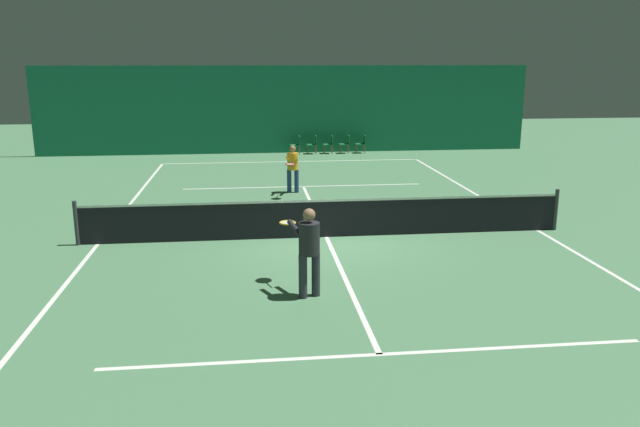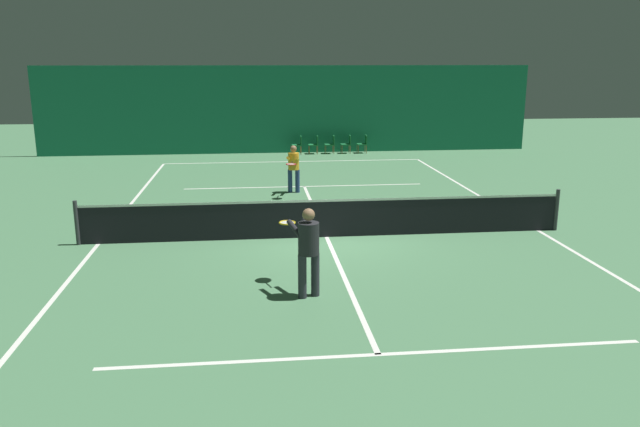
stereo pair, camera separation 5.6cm
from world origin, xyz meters
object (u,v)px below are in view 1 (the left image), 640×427
object	(u,v)px
tennis_net	(326,217)
courtside_chair_1	(313,143)
courtside_chair_0	(297,144)
courtside_chair_4	(362,143)
player_far	(293,165)
courtside_chair_2	(330,143)
player_near	(308,245)
courtside_chair_3	(346,143)

from	to	relation	value
tennis_net	courtside_chair_1	size ratio (longest dim) A/B	14.29
courtside_chair_0	courtside_chair_1	xyz separation A→B (m)	(0.77, 0.00, 0.00)
courtside_chair_1	courtside_chair_4	size ratio (longest dim) A/B	1.00
player_far	courtside_chair_0	distance (m)	8.73
courtside_chair_2	player_near	bearing A→B (deg)	-8.68
courtside_chair_1	courtside_chair_2	bearing A→B (deg)	90.00
courtside_chair_1	courtside_chair_2	distance (m)	0.77
player_far	courtside_chair_4	world-z (taller)	player_far
player_far	courtside_chair_4	distance (m)	9.53
player_far	player_near	bearing A→B (deg)	6.29
player_far	courtside_chair_2	bearing A→B (deg)	173.45
player_near	courtside_chair_2	size ratio (longest dim) A/B	2.01
courtside_chair_0	courtside_chair_3	distance (m)	2.31
courtside_chair_4	courtside_chair_1	bearing A→B (deg)	-90.00
player_near	player_far	bearing A→B (deg)	-21.82
courtside_chair_0	courtside_chair_3	world-z (taller)	same
tennis_net	player_near	bearing A→B (deg)	-101.92
player_near	courtside_chair_2	xyz separation A→B (m)	(2.75, 18.00, -0.50)
player_far	courtside_chair_0	world-z (taller)	player_far
player_near	courtside_chair_2	distance (m)	18.22
courtside_chair_1	courtside_chair_3	world-z (taller)	same
tennis_net	courtside_chair_1	distance (m)	14.15
courtside_chair_1	tennis_net	bearing A→B (deg)	-4.69
player_near	player_far	distance (m)	9.33
courtside_chair_0	courtside_chair_3	xyz separation A→B (m)	(2.31, 0.00, 0.00)
tennis_net	player_near	size ratio (longest dim) A/B	7.12
courtside_chair_0	courtside_chair_1	bearing A→B (deg)	90.00
courtside_chair_0	courtside_chair_1	distance (m)	0.77
courtside_chair_3	courtside_chair_1	bearing A→B (deg)	-90.00
courtside_chair_0	courtside_chair_4	world-z (taller)	same
tennis_net	courtside_chair_1	world-z (taller)	tennis_net
player_near	courtside_chair_0	bearing A→B (deg)	-23.28
player_far	courtside_chair_3	xyz separation A→B (m)	(3.13, 8.68, -0.43)
courtside_chair_3	tennis_net	bearing A→B (deg)	-10.82
tennis_net	courtside_chair_0	size ratio (longest dim) A/B	14.29
player_far	courtside_chair_3	size ratio (longest dim) A/B	1.86
player_far	courtside_chair_1	xyz separation A→B (m)	(1.59, 8.68, -0.43)
courtside_chair_3	courtside_chair_4	size ratio (longest dim) A/B	1.00
player_far	courtside_chair_3	world-z (taller)	player_far
courtside_chair_1	courtside_chair_2	world-z (taller)	same
tennis_net	courtside_chair_2	bearing A→B (deg)	82.23
player_far	courtside_chair_4	xyz separation A→B (m)	(3.90, 8.68, -0.43)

